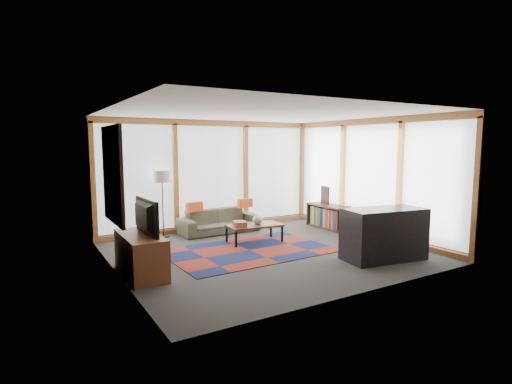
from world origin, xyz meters
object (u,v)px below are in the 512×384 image
tv_console (141,255)px  television (141,217)px  sofa (219,221)px  bar_counter (384,234)px  floor_lamp (163,204)px  bookshelf (344,220)px  coffee_table (254,233)px

tv_console → television: television is taller
sofa → bar_counter: bar_counter is taller
television → sofa: bearing=-50.4°
floor_lamp → bar_counter: size_ratio=1.02×
bookshelf → bar_counter: bearing=-115.0°
coffee_table → bar_counter: bar_counter is taller
floor_lamp → bar_counter: floor_lamp is taller
tv_console → television: (0.02, -0.01, 0.60)m
floor_lamp → tv_console: bearing=-115.4°
floor_lamp → bookshelf: size_ratio=0.65×
sofa → floor_lamp: bearing=168.3°
coffee_table → television: 2.81m
tv_console → floor_lamp: bearing=64.6°
sofa → television: (-2.35, -2.12, 0.65)m
sofa → bookshelf: bookshelf is taller
bookshelf → sofa: bearing=149.7°
tv_console → bookshelf: bearing=7.7°
bookshelf → television: television is taller
bar_counter → coffee_table: bearing=130.2°
sofa → television: size_ratio=1.92×
tv_console → bar_counter: size_ratio=0.89×
floor_lamp → television: 2.60m
sofa → coffee_table: sofa is taller
coffee_table → bookshelf: bookshelf is taller
television → bookshelf: bearing=-84.7°
floor_lamp → television: (-1.10, -2.35, 0.18)m
bookshelf → tv_console: tv_console is taller
sofa → television: bearing=-139.2°
floor_lamp → coffee_table: (1.47, -1.46, -0.55)m
television → bar_counter: 4.16m
floor_lamp → television: floor_lamp is taller
sofa → bookshelf: size_ratio=0.81×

